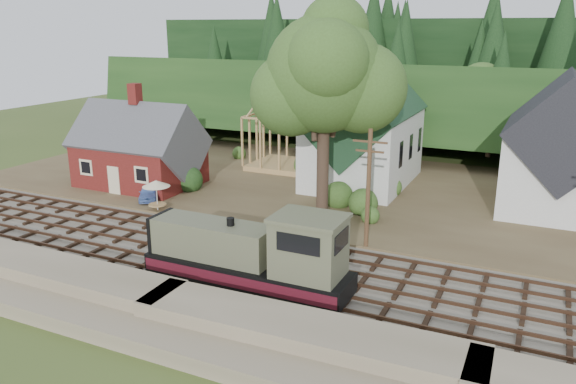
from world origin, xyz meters
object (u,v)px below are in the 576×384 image
at_px(car_blue, 149,192).
at_px(patio_set, 156,185).
at_px(car_green, 134,177).
at_px(locomotive, 254,256).

height_order(car_blue, patio_set, patio_set).
relative_size(car_green, patio_set, 1.46).
bearing_deg(patio_set, car_blue, 140.61).
bearing_deg(patio_set, car_green, 141.64).
height_order(locomotive, car_blue, locomotive).
xyz_separation_m(car_blue, car_green, (-4.26, 3.30, -0.04)).
bearing_deg(patio_set, locomotive, -32.88).
xyz_separation_m(locomotive, car_green, (-19.81, 13.77, -1.20)).
bearing_deg(car_green, locomotive, -109.09).
bearing_deg(car_blue, locomotive, -67.44).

